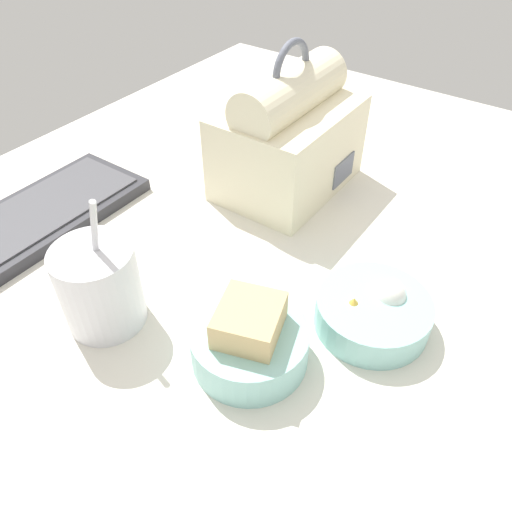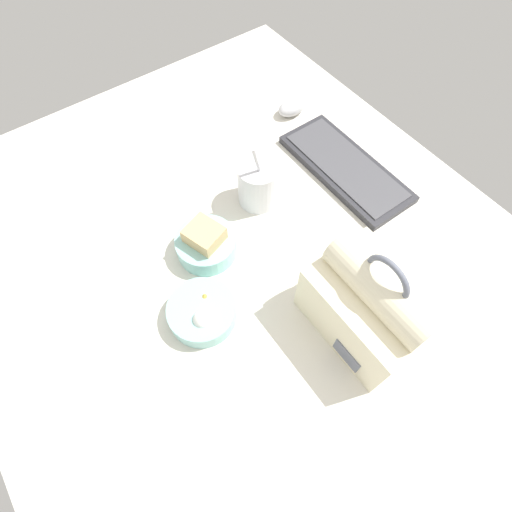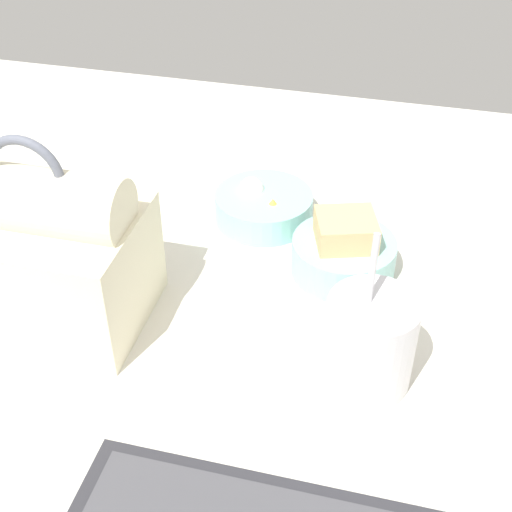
% 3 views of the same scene
% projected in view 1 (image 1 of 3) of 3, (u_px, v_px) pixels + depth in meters
% --- Properties ---
extents(desk_surface, '(1.40, 1.10, 0.02)m').
position_uv_depth(desk_surface, '(257.00, 293.00, 0.63)').
color(desk_surface, silver).
rests_on(desk_surface, ground).
extents(keyboard, '(0.34, 0.14, 0.02)m').
position_uv_depth(keyboard, '(30.00, 222.00, 0.71)').
color(keyboard, '#2D2D33').
rests_on(keyboard, desk_surface).
extents(lunch_bag, '(0.21, 0.16, 0.23)m').
position_uv_depth(lunch_bag, '(288.00, 137.00, 0.74)').
color(lunch_bag, '#EFE5C1').
rests_on(lunch_bag, desk_surface).
extents(soup_cup, '(0.09, 0.09, 0.17)m').
position_uv_depth(soup_cup, '(99.00, 285.00, 0.55)').
color(soup_cup, silver).
rests_on(soup_cup, desk_surface).
extents(bento_bowl_sandwich, '(0.13, 0.13, 0.08)m').
position_uv_depth(bento_bowl_sandwich, '(250.00, 341.00, 0.53)').
color(bento_bowl_sandwich, '#93D1CC').
rests_on(bento_bowl_sandwich, desk_surface).
extents(bento_bowl_snacks, '(0.13, 0.13, 0.06)m').
position_uv_depth(bento_bowl_snacks, '(372.00, 312.00, 0.57)').
color(bento_bowl_snacks, '#93D1CC').
rests_on(bento_bowl_snacks, desk_surface).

